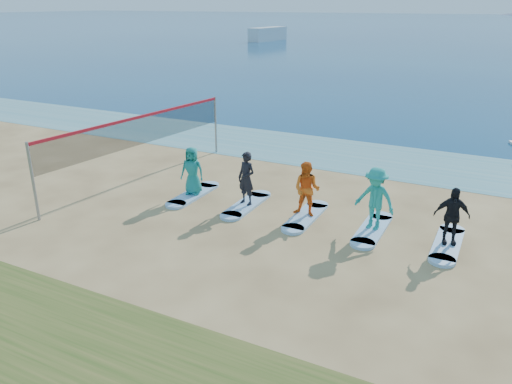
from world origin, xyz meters
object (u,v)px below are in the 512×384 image
at_px(student_0, 192,171).
at_px(surfboard_3, 372,229).
at_px(surfboard_0, 193,194).
at_px(student_3, 375,199).
at_px(surfboard_1, 247,205).
at_px(student_1, 246,178).
at_px(student_2, 307,189).
at_px(surfboard_4, 447,244).
at_px(boat_offshore_a, 268,41).
at_px(student_4, 452,216).
at_px(volleyball_net, 140,131).
at_px(surfboard_2, 306,216).

distance_m(student_0, surfboard_3, 6.39).
distance_m(surfboard_0, student_3, 6.41).
xyz_separation_m(surfboard_1, student_1, (0.00, 0.00, 0.93)).
height_order(student_1, student_2, student_1).
bearing_deg(surfboard_0, student_0, 0.00).
height_order(surfboard_0, surfboard_1, same).
distance_m(surfboard_1, student_3, 4.33).
bearing_deg(student_3, student_2, -168.04).
bearing_deg(student_0, surfboard_4, -11.68).
distance_m(boat_offshore_a, student_1, 75.56).
distance_m(student_1, student_3, 4.22).
bearing_deg(student_2, surfboard_0, 177.54).
distance_m(surfboard_0, student_2, 4.32).
height_order(student_1, student_4, student_1).
bearing_deg(student_4, surfboard_3, 164.34).
relative_size(student_1, student_2, 1.02).
distance_m(volleyball_net, student_4, 11.11).
distance_m(boat_offshore_a, surfboard_1, 75.56).
bearing_deg(volleyball_net, student_1, -6.65).
bearing_deg(surfboard_0, volleyball_net, 168.09).
relative_size(student_3, student_4, 1.15).
bearing_deg(surfboard_4, surfboard_2, 180.00).
height_order(student_0, surfboard_2, student_0).
xyz_separation_m(student_3, student_4, (2.11, 0.00, -0.12)).
xyz_separation_m(boat_offshore_a, student_0, (30.10, -68.35, 0.92)).
bearing_deg(surfboard_0, student_2, 0.00).
distance_m(volleyball_net, surfboard_1, 5.10).
bearing_deg(volleyball_net, surfboard_3, -3.52).
height_order(student_3, student_4, student_3).
height_order(boat_offshore_a, surfboard_2, boat_offshore_a).
xyz_separation_m(surfboard_1, student_2, (2.11, 0.00, 0.91)).
relative_size(student_2, surfboard_3, 0.79).
distance_m(surfboard_3, surfboard_4, 2.11).
relative_size(student_2, surfboard_4, 0.79).
xyz_separation_m(student_2, student_3, (2.11, 0.00, 0.07)).
xyz_separation_m(volleyball_net, surfboard_4, (11.05, -0.55, -1.86)).
relative_size(boat_offshore_a, student_0, 5.37).
bearing_deg(surfboard_1, student_1, 0.00).
bearing_deg(surfboard_1, student_2, 0.00).
bearing_deg(student_3, student_4, 11.96).
distance_m(boat_offshore_a, surfboard_3, 77.45).
height_order(student_0, student_1, student_1).
xyz_separation_m(surfboard_3, student_3, (0.00, 0.00, 0.98)).
bearing_deg(student_3, surfboard_3, 0.00).
relative_size(volleyball_net, surfboard_2, 4.11).
xyz_separation_m(surfboard_4, student_4, (0.00, 0.00, 0.86)).
bearing_deg(volleyball_net, surfboard_1, -6.65).
height_order(boat_offshore_a, student_0, student_0).
distance_m(student_2, student_4, 4.22).
distance_m(surfboard_1, student_4, 6.39).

